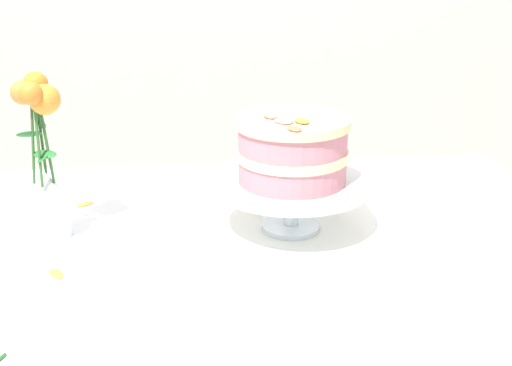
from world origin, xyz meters
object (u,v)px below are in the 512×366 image
Objects in this scene: layer_cake at (292,149)px; cake_stand at (292,189)px; dining_table at (232,303)px; flower_vase at (44,168)px.

cake_stand is at bearing 57.82° from layer_cake.
layer_cake reaches higher than cake_stand.
dining_table is at bearing -139.71° from cake_stand.
flower_vase reaches higher than dining_table.
layer_cake is (-0.00, -0.00, 0.08)m from cake_stand.
layer_cake is 0.45m from flower_vase.
cake_stand is 0.45m from flower_vase.
cake_stand is at bearing -2.97° from flower_vase.
cake_stand is 0.95× the size of flower_vase.
dining_table is 4.61× the size of flower_vase.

